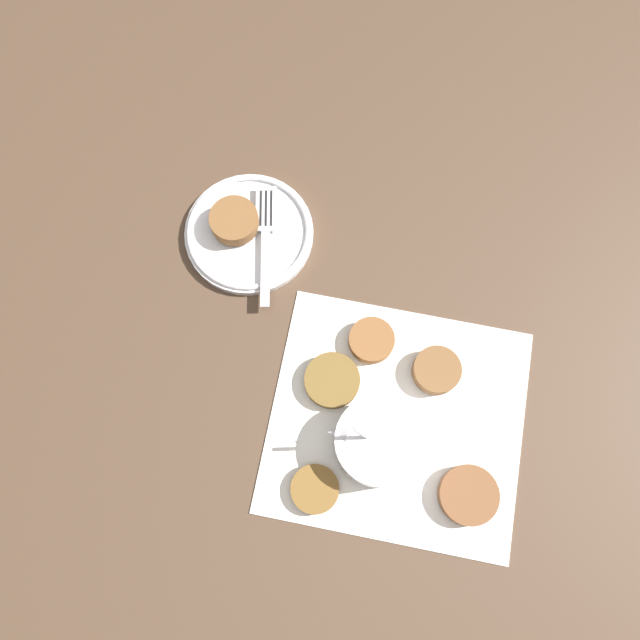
{
  "coord_description": "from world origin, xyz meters",
  "views": [
    {
      "loc": [
        0.11,
        0.09,
        0.8
      ],
      "look_at": [
        0.15,
        -0.13,
        0.02
      ],
      "focal_mm": 35.0,
      "sensor_mm": 36.0,
      "label": 1
    }
  ],
  "objects": [
    {
      "name": "sauce_bowl",
      "position": [
        0.05,
        0.02,
        0.03
      ],
      "size": [
        0.12,
        0.11,
        0.1
      ],
      "color": "silver",
      "rests_on": "napkin"
    },
    {
      "name": "fritter_4",
      "position": [
        0.07,
        -0.11,
        0.01
      ],
      "size": [
        0.06,
        0.06,
        0.02
      ],
      "color": "brown",
      "rests_on": "napkin"
    },
    {
      "name": "fritter_3",
      "position": [
        -0.07,
        0.06,
        0.01
      ],
      "size": [
        0.07,
        0.07,
        0.02
      ],
      "color": "brown",
      "rests_on": "napkin"
    },
    {
      "name": "serving_plate",
      "position": [
        0.26,
        -0.24,
        0.01
      ],
      "size": [
        0.18,
        0.18,
        0.02
      ],
      "color": "silver",
      "rests_on": "ground_plane"
    },
    {
      "name": "fritter_2",
      "position": [
        0.12,
        -0.05,
        0.01
      ],
      "size": [
        0.07,
        0.07,
        0.02
      ],
      "color": "brown",
      "rests_on": "napkin"
    },
    {
      "name": "fritter_1",
      "position": [
        0.12,
        0.08,
        0.01
      ],
      "size": [
        0.06,
        0.06,
        0.01
      ],
      "color": "brown",
      "rests_on": "napkin"
    },
    {
      "name": "fritter_on_plate",
      "position": [
        0.28,
        -0.25,
        0.03
      ],
      "size": [
        0.07,
        0.07,
        0.02
      ],
      "color": "brown",
      "rests_on": "serving_plate"
    },
    {
      "name": "fritter_0",
      "position": [
        -0.01,
        -0.09,
        0.01
      ],
      "size": [
        0.06,
        0.06,
        0.02
      ],
      "color": "brown",
      "rests_on": "napkin"
    },
    {
      "name": "ground_plane",
      "position": [
        0.0,
        0.0,
        0.0
      ],
      "size": [
        4.0,
        4.0,
        0.0
      ],
      "primitive_type": "plane",
      "color": "#4C3828"
    },
    {
      "name": "fork",
      "position": [
        0.24,
        -0.24,
        0.02
      ],
      "size": [
        0.05,
        0.18,
        0.0
      ],
      "color": "silver",
      "rests_on": "serving_plate"
    },
    {
      "name": "napkin",
      "position": [
        0.03,
        -0.02,
        0.0
      ],
      "size": [
        0.33,
        0.3,
        0.0
      ],
      "color": "white",
      "rests_on": "ground_plane"
    }
  ]
}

